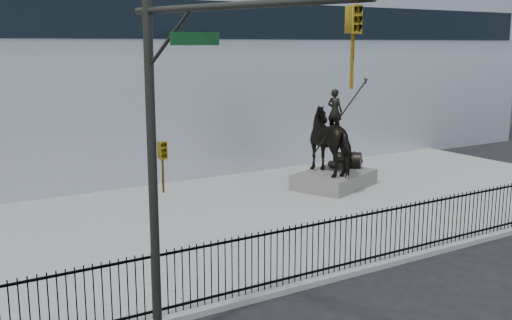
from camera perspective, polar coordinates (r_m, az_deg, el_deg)
ground at (r=16.29m, az=14.84°, el=-11.03°), size 120.00×120.00×0.00m
plaza at (r=21.37m, az=1.09°, el=-5.11°), size 30.00×12.00×0.15m
building at (r=32.26m, az=-11.65°, el=8.12°), size 44.00×14.00×9.00m
picket_fence at (r=16.81m, az=11.88°, el=-6.93°), size 22.10×0.10×1.50m
statue_plinth at (r=25.09m, az=7.47°, el=-1.85°), size 3.94×3.34×0.63m
equestrian_statue at (r=24.84m, az=7.63°, el=1.83°), size 4.02×3.27×3.63m
traffic_signal_left at (r=10.76m, az=-7.01°, el=0.29°), size 1.52×4.84×7.00m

